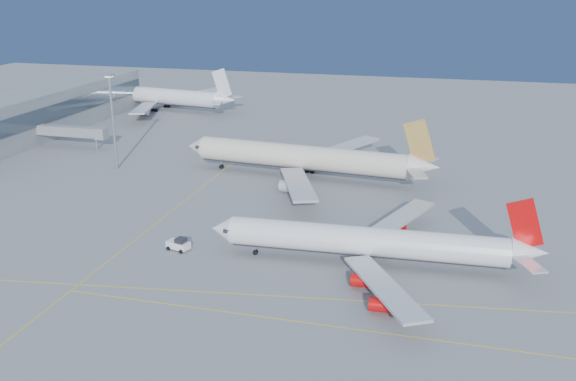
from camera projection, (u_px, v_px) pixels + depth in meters
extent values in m
plane|color=slate|center=(318.00, 282.00, 112.11)|extent=(500.00, 500.00, 0.00)
cube|color=gray|center=(39.00, 113.00, 215.78)|extent=(18.00, 110.00, 15.00)
cube|color=#3F4C59|center=(62.00, 110.00, 213.06)|extent=(0.40, 107.80, 5.00)
cube|color=gray|center=(70.00, 131.00, 199.70)|extent=(22.00, 3.00, 3.00)
cylinder|color=gray|center=(96.00, 141.00, 198.32)|extent=(0.70, 0.70, 5.20)
cube|color=gray|center=(101.00, 133.00, 197.01)|extent=(3.20, 3.60, 3.40)
cube|color=yellow|center=(330.00, 326.00, 98.04)|extent=(90.00, 0.18, 0.02)
cube|color=yellow|center=(310.00, 298.00, 106.60)|extent=(118.86, 16.88, 0.02)
cube|color=yellow|center=(178.00, 206.00, 149.39)|extent=(0.18, 140.00, 0.02)
cylinder|color=white|center=(365.00, 241.00, 117.55)|extent=(51.13, 7.47, 5.28)
cone|color=white|center=(222.00, 229.00, 123.17)|extent=(4.32, 5.45, 5.28)
cone|color=white|center=(530.00, 252.00, 111.52)|extent=(6.58, 5.28, 5.01)
cube|color=black|center=(231.00, 227.00, 122.64)|extent=(1.67, 5.07, 0.64)
cube|color=#B7B7BC|center=(384.00, 287.00, 103.37)|extent=(16.69, 25.43, 0.50)
cube|color=#B7B7BC|center=(395.00, 222.00, 130.76)|extent=(14.83, 26.06, 0.50)
cube|color=#C30809|center=(525.00, 224.00, 110.20)|extent=(7.01, 0.71, 9.63)
cylinder|color=gray|center=(255.00, 247.00, 122.83)|extent=(0.22, 0.22, 2.09)
cylinder|color=black|center=(255.00, 252.00, 123.15)|extent=(1.03, 0.68, 1.00)
cylinder|color=gray|center=(367.00, 266.00, 114.91)|extent=(0.29, 0.29, 2.09)
cylinder|color=black|center=(367.00, 271.00, 115.24)|extent=(1.04, 0.86, 1.00)
cylinder|color=gray|center=(371.00, 249.00, 121.83)|extent=(0.29, 0.29, 2.09)
cylinder|color=black|center=(371.00, 254.00, 122.16)|extent=(1.04, 0.86, 1.00)
cylinder|color=#C30809|center=(364.00, 281.00, 109.06)|extent=(4.46, 2.46, 2.27)
cylinder|color=#C30809|center=(383.00, 305.00, 100.94)|extent=(4.46, 2.46, 2.27)
cylinder|color=#C30809|center=(374.00, 237.00, 127.65)|extent=(4.46, 2.46, 2.27)
cylinder|color=#C30809|center=(396.00, 224.00, 134.19)|extent=(4.46, 2.46, 2.27)
cylinder|color=beige|center=(301.00, 157.00, 169.41)|extent=(57.48, 11.60, 6.26)
cone|color=beige|center=(197.00, 147.00, 179.62)|extent=(5.51, 6.70, 6.26)
cone|color=beige|center=(424.00, 166.00, 158.54)|extent=(8.22, 6.65, 5.95)
cube|color=black|center=(203.00, 145.00, 178.72)|extent=(2.31, 6.09, 0.77)
cube|color=#B7B7BC|center=(298.00, 184.00, 152.84)|extent=(16.13, 30.79, 0.60)
cube|color=#B7B7BC|center=(338.00, 149.00, 183.58)|extent=(20.86, 29.22, 0.60)
cube|color=#A6913E|center=(419.00, 142.00, 157.15)|extent=(8.46, 1.29, 11.63)
cylinder|color=gray|center=(221.00, 162.00, 178.32)|extent=(0.26, 0.26, 2.53)
cylinder|color=black|center=(221.00, 167.00, 178.72)|extent=(1.28, 0.88, 1.21)
cylinder|color=gray|center=(299.00, 176.00, 166.29)|extent=(0.35, 0.35, 2.53)
cylinder|color=black|center=(299.00, 180.00, 166.68)|extent=(1.30, 1.10, 1.21)
cylinder|color=gray|center=(310.00, 167.00, 174.21)|extent=(0.35, 0.35, 2.53)
cylinder|color=black|center=(310.00, 171.00, 174.61)|extent=(1.30, 1.10, 1.21)
cylinder|color=#B7B7BC|center=(290.00, 187.00, 157.27)|extent=(5.51, 3.23, 2.75)
cylinder|color=#B7B7BC|center=(324.00, 158.00, 182.53)|extent=(5.51, 3.23, 2.75)
cylinder|color=white|center=(158.00, 96.00, 257.82)|extent=(55.33, 14.34, 6.16)
cone|color=white|center=(98.00, 91.00, 269.16)|extent=(5.82, 6.84, 6.16)
cone|color=white|center=(226.00, 100.00, 245.73)|extent=(8.49, 6.94, 5.85)
cube|color=black|center=(102.00, 89.00, 268.16)|extent=(2.62, 6.05, 0.77)
cube|color=#B7B7BC|center=(144.00, 108.00, 241.91)|extent=(14.29, 30.05, 0.61)
cube|color=#B7B7BC|center=(191.00, 94.00, 270.98)|extent=(21.54, 27.67, 0.61)
cube|color=silver|center=(222.00, 83.00, 244.44)|extent=(8.44, 1.76, 11.64)
cylinder|color=gray|center=(113.00, 101.00, 267.55)|extent=(0.26, 0.26, 2.53)
cylinder|color=black|center=(113.00, 104.00, 267.95)|extent=(1.31, 0.94, 1.21)
cylinder|color=gray|center=(154.00, 107.00, 254.75)|extent=(0.35, 0.35, 2.53)
cylinder|color=black|center=(154.00, 110.00, 255.15)|extent=(1.35, 1.16, 1.21)
cylinder|color=gray|center=(167.00, 103.00, 262.42)|extent=(0.35, 0.35, 2.53)
cylinder|color=black|center=(167.00, 106.00, 262.81)|extent=(1.35, 1.16, 1.21)
cylinder|color=#B7B7BC|center=(142.00, 111.00, 246.32)|extent=(5.64, 3.51, 2.75)
cylinder|color=#B7B7BC|center=(181.00, 100.00, 270.22)|extent=(5.64, 3.51, 2.75)
cube|color=white|center=(178.00, 245.00, 125.24)|extent=(4.97, 3.38, 1.36)
cube|color=black|center=(181.00, 241.00, 124.59)|extent=(2.26, 2.34, 1.02)
cylinder|color=black|center=(168.00, 248.00, 125.22)|extent=(0.87, 0.59, 0.79)
cylinder|color=black|center=(176.00, 244.00, 127.17)|extent=(0.87, 0.59, 0.79)
cylinder|color=black|center=(181.00, 252.00, 123.70)|extent=(0.87, 0.59, 0.79)
cylinder|color=black|center=(189.00, 247.00, 125.66)|extent=(0.87, 0.59, 0.79)
cylinder|color=gray|center=(113.00, 123.00, 174.78)|extent=(0.72, 0.72, 25.84)
cube|color=gray|center=(109.00, 75.00, 170.65)|extent=(2.27, 2.27, 0.52)
cube|color=white|center=(109.00, 76.00, 170.78)|extent=(1.65, 1.65, 0.26)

